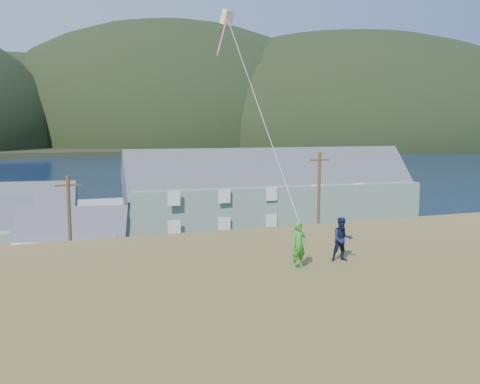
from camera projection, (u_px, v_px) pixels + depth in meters
name	position (u px, v px, depth m)	size (l,w,h in m)	color
ground	(123.00, 306.00, 34.78)	(900.00, 900.00, 0.00)	#0A1638
grass_strip	(127.00, 316.00, 32.91)	(110.00, 8.00, 0.10)	#4C3D19
waterfront_lot	(99.00, 249.00, 50.64)	(72.00, 36.00, 0.12)	#28282B
wharf	(35.00, 212.00, 70.03)	(26.00, 14.00, 0.90)	gray
far_shore	(53.00, 142.00, 342.61)	(900.00, 320.00, 2.00)	black
far_hills	(120.00, 143.00, 307.26)	(760.00, 265.00, 143.00)	black
lodge	(272.00, 193.00, 58.51)	(32.22, 10.52, 11.19)	slate
shed_white	(72.00, 247.00, 40.66)	(9.43, 7.41, 6.64)	white
shed_palegreen_far	(22.00, 214.00, 54.55)	(11.36, 7.29, 7.23)	gray
utility_poles	(84.00, 236.00, 34.87)	(36.15, 0.24, 9.62)	#47331E
parked_cars	(5.00, 234.00, 53.70)	(23.27, 11.03, 1.51)	maroon
kite_flyer_green	(299.00, 245.00, 16.84)	(0.55, 0.36, 1.50)	#2F8A25
kite_flyer_navy	(342.00, 239.00, 17.83)	(0.71, 0.56, 1.47)	#121933
kite_rig	(227.00, 23.00, 20.65)	(0.93, 3.10, 9.14)	beige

